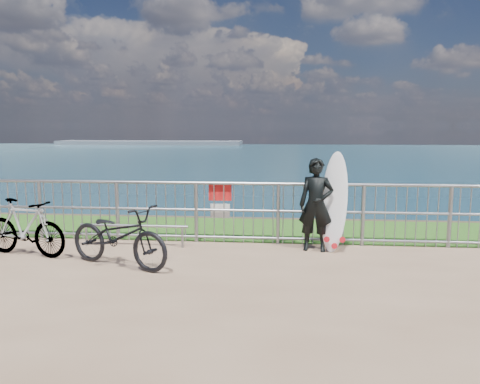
# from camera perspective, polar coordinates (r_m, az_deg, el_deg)

# --- Properties ---
(grass_strip) EXTENTS (120.00, 120.00, 0.00)m
(grass_strip) POSITION_cam_1_polar(r_m,az_deg,el_deg) (9.73, -1.19, -4.52)
(grass_strip) COLOR #235216
(grass_strip) RESTS_ON ground
(seascape) EXTENTS (260.00, 260.00, 5.00)m
(seascape) POSITION_cam_1_polar(r_m,az_deg,el_deg) (160.73, -10.88, 5.72)
(seascape) COLOR brown
(seascape) RESTS_ON ground
(railing) EXTENTS (10.06, 0.10, 1.13)m
(railing) POSITION_cam_1_polar(r_m,az_deg,el_deg) (8.55, -1.93, -2.39)
(railing) COLOR gray
(railing) RESTS_ON ground
(surfer) EXTENTS (0.63, 0.47, 1.59)m
(surfer) POSITION_cam_1_polar(r_m,az_deg,el_deg) (8.07, 9.26, -1.55)
(surfer) COLOR black
(surfer) RESTS_ON ground
(surfboard) EXTENTS (0.55, 0.51, 1.71)m
(surfboard) POSITION_cam_1_polar(r_m,az_deg,el_deg) (8.11, 11.41, -1.62)
(surfboard) COLOR silver
(surfboard) RESTS_ON ground
(bicycle_near) EXTENTS (1.93, 1.28, 0.96)m
(bicycle_near) POSITION_cam_1_polar(r_m,az_deg,el_deg) (7.35, -14.58, -5.18)
(bicycle_near) COLOR black
(bicycle_near) RESTS_ON ground
(bicycle_far) EXTENTS (1.64, 0.81, 0.95)m
(bicycle_far) POSITION_cam_1_polar(r_m,az_deg,el_deg) (8.47, -24.72, -3.94)
(bicycle_far) COLOR black
(bicycle_far) RESTS_ON ground
(bike_rack) EXTENTS (1.95, 0.05, 0.40)m
(bike_rack) POSITION_cam_1_polar(r_m,az_deg,el_deg) (8.51, -12.84, -4.31)
(bike_rack) COLOR gray
(bike_rack) RESTS_ON ground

